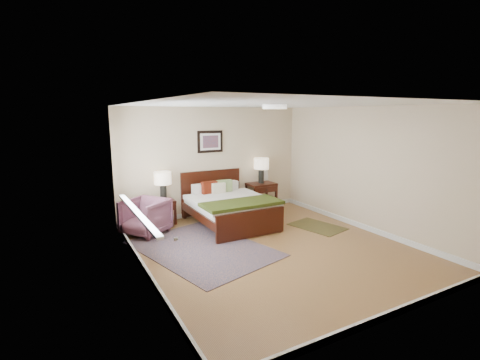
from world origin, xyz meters
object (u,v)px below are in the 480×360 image
(lamp_right, at_px, (261,166))
(rug_persian, at_px, (203,249))
(bed, at_px, (228,203))
(nightstand_right, at_px, (261,194))
(armchair, at_px, (145,217))
(nightstand_left, at_px, (164,206))
(lamp_left, at_px, (163,180))

(lamp_right, bearing_deg, rug_persian, -142.87)
(bed, relative_size, nightstand_right, 2.86)
(armchair, xyz_separation_m, rug_persian, (0.68, -1.25, -0.35))
(lamp_right, relative_size, armchair, 0.78)
(bed, distance_m, lamp_right, 1.58)
(bed, relative_size, rug_persian, 0.76)
(nightstand_left, bearing_deg, bed, -30.16)
(nightstand_right, relative_size, lamp_left, 1.10)
(rug_persian, bearing_deg, lamp_right, 22.23)
(lamp_left, relative_size, rug_persian, 0.24)
(nightstand_left, relative_size, armchair, 0.67)
(lamp_left, height_order, armchair, lamp_left)
(lamp_left, height_order, lamp_right, lamp_right)
(armchair, bearing_deg, bed, 46.88)
(nightstand_left, bearing_deg, lamp_left, 90.00)
(nightstand_right, relative_size, armchair, 0.86)
(nightstand_right, height_order, lamp_left, lamp_left)
(bed, xyz_separation_m, armchair, (-1.71, 0.23, -0.12))
(lamp_left, bearing_deg, nightstand_right, -0.31)
(nightstand_right, xyz_separation_m, lamp_left, (-2.46, 0.01, 0.56))
(bed, bearing_deg, nightstand_right, 28.97)
(lamp_left, bearing_deg, lamp_right, 0.00)
(nightstand_right, bearing_deg, lamp_right, 90.00)
(bed, height_order, armchair, bed)
(nightstand_left, relative_size, nightstand_right, 0.78)
(nightstand_right, height_order, armchair, armchair)
(nightstand_right, xyz_separation_m, lamp_right, (0.00, 0.01, 0.70))
(lamp_left, distance_m, lamp_right, 2.47)
(rug_persian, bearing_deg, nightstand_left, 80.74)
(nightstand_left, xyz_separation_m, rug_persian, (0.17, -1.72, -0.40))
(nightstand_right, xyz_separation_m, rug_persian, (-2.29, -1.72, -0.39))
(nightstand_left, bearing_deg, nightstand_right, 0.14)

